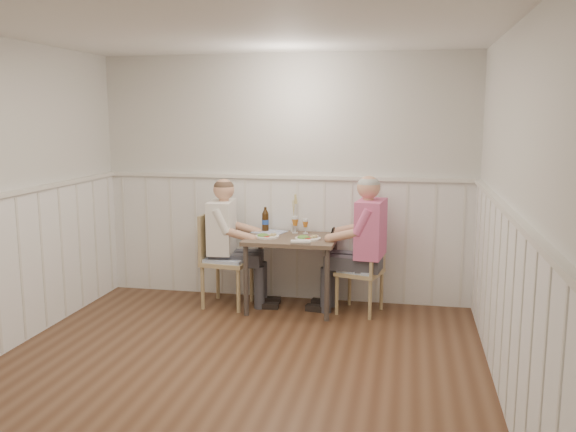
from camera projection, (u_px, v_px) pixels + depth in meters
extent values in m
plane|color=#4C2E1C|center=(224.00, 384.00, 4.52)|extent=(4.50, 4.50, 0.00)
cube|color=silver|center=(285.00, 179.00, 6.48)|extent=(4.00, 0.04, 2.60)
cube|color=silver|center=(25.00, 309.00, 2.13)|extent=(4.00, 0.04, 2.60)
cube|color=silver|center=(518.00, 220.00, 3.92)|extent=(0.04, 4.50, 2.60)
cube|color=white|center=(217.00, 22.00, 4.09)|extent=(4.00, 4.50, 0.02)
cube|color=silver|center=(285.00, 239.00, 6.57)|extent=(3.98, 0.03, 1.30)
cube|color=silver|center=(510.00, 317.00, 4.03)|extent=(0.03, 4.48, 1.30)
cube|color=silver|center=(284.00, 177.00, 6.45)|extent=(3.98, 0.06, 0.04)
cube|color=silver|center=(514.00, 217.00, 3.92)|extent=(0.06, 4.48, 0.04)
cube|color=brown|center=(292.00, 239.00, 6.15)|extent=(0.90, 0.70, 0.04)
cylinder|color=#3F3833|center=(246.00, 281.00, 6.00)|extent=(0.05, 0.05, 0.71)
cylinder|color=#3F3833|center=(261.00, 266.00, 6.58)|extent=(0.05, 0.05, 0.71)
cylinder|color=#3F3833|center=(327.00, 285.00, 5.84)|extent=(0.05, 0.05, 0.71)
cylinder|color=#3F3833|center=(335.00, 270.00, 6.42)|extent=(0.05, 0.05, 0.71)
cube|color=#9F8756|center=(360.00, 272.00, 6.09)|extent=(0.50, 0.50, 0.04)
cube|color=#6783BD|center=(360.00, 269.00, 6.08)|extent=(0.45, 0.45, 0.03)
cube|color=#9F8756|center=(378.00, 251.00, 5.97)|extent=(0.14, 0.40, 0.42)
cylinder|color=#9F8756|center=(370.00, 300.00, 5.90)|extent=(0.03, 0.03, 0.40)
cylinder|color=#9F8756|center=(337.00, 295.00, 6.05)|extent=(0.03, 0.03, 0.40)
cylinder|color=#9F8756|center=(381.00, 291.00, 6.20)|extent=(0.03, 0.03, 0.40)
cylinder|color=#9F8756|center=(349.00, 287.00, 6.36)|extent=(0.03, 0.03, 0.40)
cube|color=#9F8756|center=(227.00, 262.00, 6.31)|extent=(0.50, 0.50, 0.04)
cube|color=#6783BD|center=(227.00, 258.00, 6.30)|extent=(0.45, 0.45, 0.03)
cube|color=#9F8756|center=(208.00, 236.00, 6.32)|extent=(0.08, 0.46, 0.48)
cylinder|color=#9F8756|center=(218.00, 278.00, 6.59)|extent=(0.04, 0.04, 0.45)
cylinder|color=#9F8756|center=(252.00, 281.00, 6.48)|extent=(0.04, 0.04, 0.45)
cylinder|color=#9F8756|center=(203.00, 288.00, 6.22)|extent=(0.04, 0.04, 0.45)
cylinder|color=#9F8756|center=(238.00, 291.00, 6.11)|extent=(0.04, 0.04, 0.45)
cube|color=#3F3F47|center=(367.00, 291.00, 6.09)|extent=(0.50, 0.46, 0.46)
cube|color=#3F3F47|center=(348.00, 261.00, 6.11)|extent=(0.47, 0.42, 0.13)
cube|color=#CB5E96|center=(369.00, 228.00, 5.98)|extent=(0.30, 0.48, 0.56)
sphere|color=tan|center=(370.00, 187.00, 5.92)|extent=(0.23, 0.23, 0.23)
sphere|color=#A5A5A0|center=(370.00, 184.00, 5.91)|extent=(0.22, 0.22, 0.22)
cube|color=black|center=(332.00, 226.00, 6.10)|extent=(0.03, 0.07, 0.13)
cube|color=#3F3F47|center=(225.00, 284.00, 6.38)|extent=(0.47, 0.43, 0.44)
cube|color=#3F3F47|center=(243.00, 258.00, 6.31)|extent=(0.44, 0.39, 0.13)
cube|color=white|center=(224.00, 227.00, 6.28)|extent=(0.28, 0.45, 0.54)
sphere|color=tan|center=(223.00, 189.00, 6.22)|extent=(0.22, 0.22, 0.22)
sphere|color=#4C3828|center=(223.00, 187.00, 6.21)|extent=(0.21, 0.21, 0.21)
cylinder|color=white|center=(308.00, 238.00, 6.04)|extent=(0.26, 0.26, 0.02)
ellipsoid|color=#3F722D|center=(304.00, 236.00, 6.01)|extent=(0.13, 0.10, 0.05)
sphere|color=tan|center=(314.00, 236.00, 6.03)|extent=(0.03, 0.03, 0.03)
cube|color=brown|center=(311.00, 236.00, 6.09)|extent=(0.08, 0.05, 0.01)
cylinder|color=white|center=(316.00, 235.00, 6.08)|extent=(0.05, 0.05, 0.03)
cylinder|color=white|center=(267.00, 236.00, 6.14)|extent=(0.24, 0.24, 0.02)
ellipsoid|color=#3F722D|center=(263.00, 234.00, 6.12)|extent=(0.12, 0.10, 0.04)
sphere|color=tan|center=(273.00, 234.00, 6.14)|extent=(0.03, 0.03, 0.03)
cylinder|color=silver|center=(305.00, 233.00, 6.34)|extent=(0.05, 0.05, 0.01)
cylinder|color=silver|center=(305.00, 230.00, 6.33)|extent=(0.01, 0.01, 0.07)
cone|color=orange|center=(305.00, 224.00, 6.32)|extent=(0.06, 0.06, 0.06)
cylinder|color=silver|center=(305.00, 220.00, 6.31)|extent=(0.06, 0.06, 0.03)
cylinder|color=silver|center=(295.00, 233.00, 6.36)|extent=(0.06, 0.06, 0.01)
cylinder|color=silver|center=(295.00, 229.00, 6.36)|extent=(0.01, 0.01, 0.08)
cone|color=orange|center=(295.00, 222.00, 6.34)|extent=(0.07, 0.07, 0.07)
cylinder|color=silver|center=(295.00, 218.00, 6.34)|extent=(0.07, 0.07, 0.03)
cylinder|color=black|center=(265.00, 222.00, 6.45)|extent=(0.07, 0.07, 0.19)
cone|color=black|center=(265.00, 212.00, 6.43)|extent=(0.07, 0.07, 0.04)
cylinder|color=black|center=(265.00, 209.00, 6.42)|extent=(0.03, 0.03, 0.03)
cylinder|color=#2448A0|center=(265.00, 222.00, 6.45)|extent=(0.07, 0.07, 0.05)
cylinder|color=white|center=(301.00, 242.00, 5.82)|extent=(0.20, 0.08, 0.04)
cylinder|color=silver|center=(293.00, 227.00, 6.44)|extent=(0.05, 0.05, 0.09)
cylinder|color=#CFC173|center=(293.00, 213.00, 6.41)|extent=(0.03, 0.03, 0.28)
cone|color=#CFC173|center=(293.00, 197.00, 6.39)|extent=(0.04, 0.04, 0.10)
cube|color=#6783BD|center=(269.00, 232.00, 6.41)|extent=(0.38, 0.34, 0.01)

